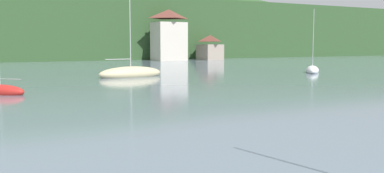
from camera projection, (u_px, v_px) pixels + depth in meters
name	position (u px, v px, depth m)	size (l,w,h in m)	color
wooded_hillside	(25.00, 35.00, 120.21)	(352.00, 57.57, 39.95)	#2D4C28
shore_building_west	(169.00, 36.00, 98.93)	(7.23, 6.25, 11.71)	beige
shore_building_westcentral	(210.00, 48.00, 104.33)	(4.80, 6.12, 5.97)	gray
sailboat_far_0	(0.00, 91.00, 31.86)	(3.83, 3.79, 6.22)	red
sailboat_far_3	(312.00, 70.00, 56.57)	(5.32, 5.61, 8.64)	white
sailboat_far_7	(131.00, 73.00, 49.08)	(8.08, 3.48, 11.42)	#CCBC8E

